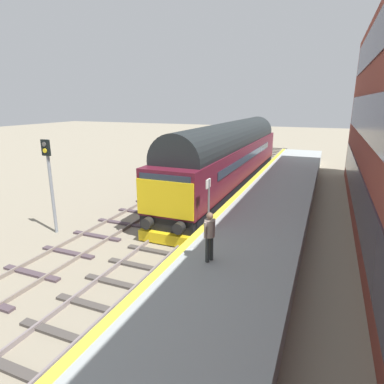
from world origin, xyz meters
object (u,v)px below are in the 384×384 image
Objects in this scene: diesel_locomotive at (230,155)px; signal_post_mid at (50,176)px; platform_number_sign at (208,196)px; waiting_passenger at (210,232)px.

diesel_locomotive is 11.82m from signal_post_mid.
platform_number_sign reaches higher than waiting_passenger.
signal_post_mid is at bearing -116.88° from diesel_locomotive.
signal_post_mid reaches higher than waiting_passenger.
waiting_passenger is at bearing -11.99° from signal_post_mid.
diesel_locomotive reaches higher than signal_post_mid.
signal_post_mid is 8.49m from waiting_passenger.
waiting_passenger is (2.93, -12.30, -0.50)m from diesel_locomotive.
diesel_locomotive is 4.53× the size of signal_post_mid.
signal_post_mid is at bearing 98.09° from waiting_passenger.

